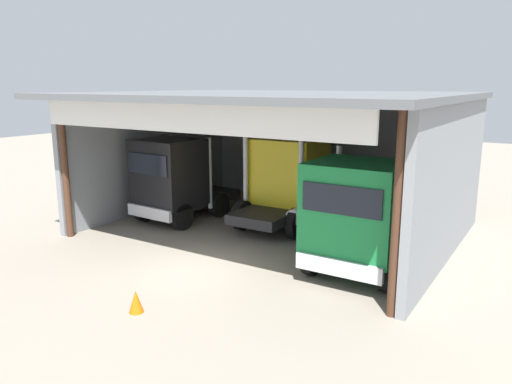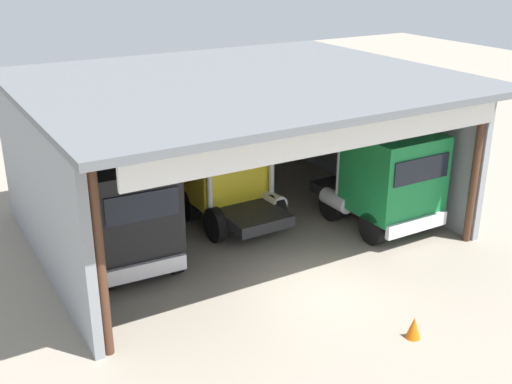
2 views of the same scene
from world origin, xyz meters
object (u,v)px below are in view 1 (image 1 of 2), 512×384
Objects in this scene: truck_yellow_center_right_bay at (286,180)px; traffic_cone at (136,301)px; tool_cart at (276,194)px; oil_drum at (370,206)px; truck_green_center_left_bay at (359,215)px; truck_black_right_bay at (174,179)px.

truck_yellow_center_right_bay reaches higher than traffic_cone.
oil_drum is at bearing 3.44° from tool_cart.
truck_green_center_left_bay is 8.64m from tool_cart.
oil_drum reaches higher than traffic_cone.
truck_yellow_center_right_bay is 4.00m from oil_drum.
truck_black_right_bay is 8.49× the size of traffic_cone.
oil_drum is 4.33m from tool_cart.
traffic_cone is at bearing 127.45° from truck_black_right_bay.
truck_black_right_bay reaches higher than oil_drum.
truck_yellow_center_right_bay is (4.08, 1.77, 0.09)m from truck_black_right_bay.
truck_black_right_bay is 5.08× the size of oil_drum.
oil_drum is 11.56m from traffic_cone.
truck_yellow_center_right_bay is 4.24× the size of tool_cart.
truck_black_right_bay is 1.12× the size of truck_yellow_center_right_bay.
oil_drum is (-1.80, 6.22, -1.30)m from truck_green_center_left_bay.
truck_green_center_left_bay is at bearing 55.16° from traffic_cone.
tool_cart is (-4.32, -0.26, 0.03)m from oil_drum.
traffic_cone is (4.63, -6.70, -1.44)m from truck_black_right_bay.
truck_black_right_bay is at bearing 124.62° from traffic_cone.
truck_black_right_bay is 4.75× the size of tool_cart.
tool_cart is at bearing 125.28° from truck_yellow_center_right_bay.
oil_drum is at bearing 50.31° from truck_yellow_center_right_bay.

